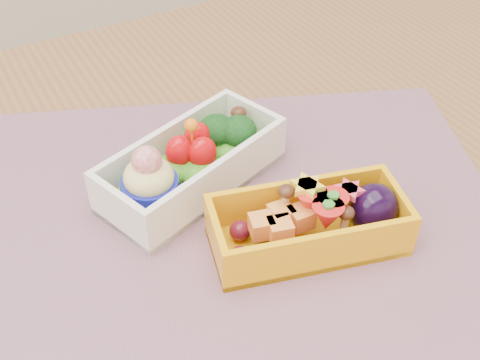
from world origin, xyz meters
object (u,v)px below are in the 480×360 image
table (218,266)px  placemat (236,216)px  bento_yellow (313,223)px  bento_white (191,164)px

table → placemat: bearing=-81.0°
table → placemat: placemat is taller
bento_yellow → bento_white: bearing=130.4°
table → bento_white: size_ratio=5.88×
placemat → bento_yellow: bearing=-55.8°
placemat → bento_white: bento_white is taller
table → bento_yellow: (0.05, -0.09, 0.13)m
table → bento_yellow: bearing=-63.3°
table → placemat: size_ratio=2.37×
table → bento_white: bento_white is taller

